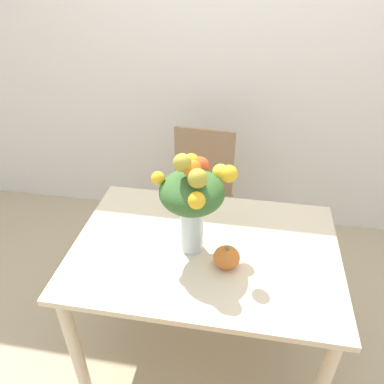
{
  "coord_description": "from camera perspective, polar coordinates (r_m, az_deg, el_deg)",
  "views": [
    {
      "loc": [
        0.16,
        -1.28,
        1.92
      ],
      "look_at": [
        -0.06,
        -0.01,
        1.04
      ],
      "focal_mm": 35.0,
      "sensor_mm": 36.0,
      "label": 1
    }
  ],
  "objects": [
    {
      "name": "dining_table",
      "position": [
        1.83,
        1.95,
        -10.81
      ],
      "size": [
        1.23,
        0.84,
        0.73
      ],
      "color": "beige",
      "rests_on": "ground_plane"
    },
    {
      "name": "pumpkin",
      "position": [
        1.65,
        5.29,
        -9.86
      ],
      "size": [
        0.12,
        0.12,
        0.11
      ],
      "color": "orange",
      "rests_on": "dining_table"
    },
    {
      "name": "wall_back",
      "position": [
        2.62,
        6.48,
        21.41
      ],
      "size": [
        8.0,
        0.06,
        2.7
      ],
      "color": "white",
      "rests_on": "ground_plane"
    },
    {
      "name": "dining_chair_near_window",
      "position": [
        2.51,
        1.2,
        -0.96
      ],
      "size": [
        0.44,
        0.44,
        0.92
      ],
      "rotation": [
        0.0,
        0.0,
        -0.06
      ],
      "color": "#9E7A56",
      "rests_on": "ground_plane"
    },
    {
      "name": "ground_plane",
      "position": [
        2.32,
        1.63,
        -21.84
      ],
      "size": [
        12.0,
        12.0,
        0.0
      ],
      "primitive_type": "plane",
      "color": "tan"
    },
    {
      "name": "flower_vase",
      "position": [
        1.57,
        0.15,
        -0.59
      ],
      "size": [
        0.35,
        0.31,
        0.51
      ],
      "color": "silver",
      "rests_on": "dining_table"
    }
  ]
}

